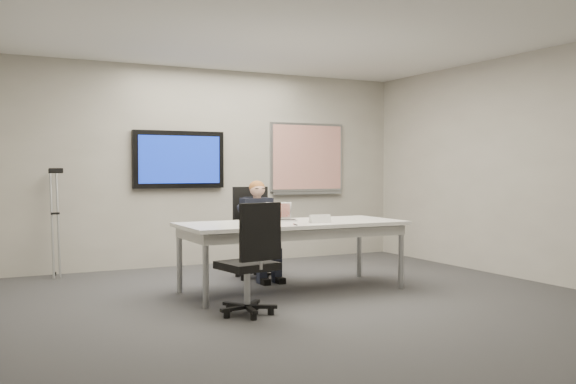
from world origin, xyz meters
name	(u,v)px	position (x,y,z in m)	size (l,w,h in m)	color
floor	(312,302)	(0.00, 0.00, 0.00)	(6.00, 6.00, 0.02)	#363638
ceiling	(313,28)	(0.00, 0.00, 2.80)	(6.00, 6.00, 0.02)	silver
wall_back	(212,167)	(0.00, 3.00, 1.40)	(6.00, 0.02, 2.80)	#9D988E
wall_front	(552,163)	(0.00, -3.00, 1.40)	(6.00, 0.02, 2.80)	#9D988E
wall_right	(525,166)	(3.00, 0.00, 1.40)	(0.02, 6.00, 2.80)	#9D988E
conference_table	(292,230)	(0.09, 0.63, 0.69)	(2.52, 1.06, 0.77)	white
tv_display	(179,160)	(-0.50, 2.95, 1.50)	(1.30, 0.09, 0.80)	black
whiteboard	(307,159)	(1.55, 2.97, 1.53)	(1.25, 0.08, 1.10)	gray
office_chair_far	(254,249)	(0.07, 1.65, 0.36)	(0.61, 0.61, 1.14)	black
office_chair_near	(250,280)	(-0.83, -0.30, 0.33)	(0.58, 0.58, 1.06)	black
seated_person	(262,240)	(0.07, 1.40, 0.49)	(0.39, 0.66, 1.22)	#1E2332
crutch	(55,221)	(-2.17, 2.78, 0.70)	(0.19, 0.35, 1.41)	#979A9E
laptop	(282,216)	(0.07, 0.85, 0.83)	(0.35, 0.38, 0.21)	silver
name_tent	(320,219)	(0.30, 0.37, 0.82)	(0.23, 0.07, 0.09)	white
pen	(295,225)	(-0.07, 0.24, 0.78)	(0.01, 0.01, 0.15)	black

